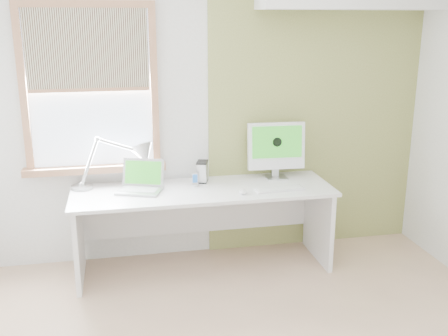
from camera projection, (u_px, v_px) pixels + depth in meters
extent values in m
cube|color=silver|center=(208.00, 114.00, 4.65)|extent=(4.00, 0.02, 2.60)
cube|color=olive|center=(315.00, 111.00, 4.82)|extent=(2.00, 0.02, 2.60)
cube|color=#A66E4C|center=(23.00, 91.00, 4.24)|extent=(0.06, 0.06, 1.42)
cube|color=#A66E4C|center=(154.00, 88.00, 4.45)|extent=(0.06, 0.06, 1.42)
cube|color=#A66E4C|center=(84.00, 4.00, 4.16)|extent=(1.00, 0.06, 0.06)
cube|color=#A66E4C|center=(96.00, 169.00, 4.51)|extent=(1.20, 0.14, 0.06)
cube|color=#D1E2F9|center=(90.00, 89.00, 4.36)|extent=(1.00, 0.01, 1.30)
cube|color=beige|center=(87.00, 50.00, 4.23)|extent=(0.98, 0.02, 0.65)
cube|color=#A66E4C|center=(90.00, 90.00, 4.32)|extent=(0.98, 0.03, 0.03)
cube|color=white|center=(203.00, 191.00, 4.43)|extent=(2.20, 0.70, 0.03)
cube|color=white|center=(79.00, 241.00, 4.32)|extent=(0.04, 0.64, 0.70)
cube|color=white|center=(318.00, 222.00, 4.73)|extent=(0.04, 0.64, 0.70)
cube|color=white|center=(198.00, 207.00, 4.80)|extent=(2.08, 0.02, 0.48)
cylinder|color=#B1B4B6|center=(82.00, 187.00, 4.43)|extent=(0.21, 0.21, 0.03)
sphere|color=#B1B4B6|center=(82.00, 185.00, 4.42)|extent=(0.06, 0.06, 0.05)
cylinder|color=#B1B4B6|center=(90.00, 162.00, 4.40)|extent=(0.18, 0.06, 0.39)
sphere|color=#B1B4B6|center=(97.00, 139.00, 4.37)|extent=(0.05, 0.05, 0.05)
cylinder|color=#B1B4B6|center=(119.00, 145.00, 4.43)|extent=(0.36, 0.04, 0.15)
sphere|color=#B1B4B6|center=(140.00, 151.00, 4.49)|extent=(0.05, 0.05, 0.04)
cone|color=#B1B4B6|center=(144.00, 155.00, 4.51)|extent=(0.30, 0.32, 0.24)
cube|color=#B1B4B6|center=(140.00, 191.00, 4.35)|extent=(0.42, 0.35, 0.02)
cube|color=#B2B5B7|center=(139.00, 189.00, 4.34)|extent=(0.33, 0.24, 0.00)
cube|color=#B1B4B6|center=(143.00, 172.00, 4.43)|extent=(0.36, 0.19, 0.23)
cube|color=#2A9021|center=(143.00, 172.00, 4.42)|extent=(0.31, 0.16, 0.19)
cylinder|color=#B1B4B6|center=(195.00, 185.00, 4.50)|extent=(0.06, 0.06, 0.02)
cube|color=#B1B4B6|center=(195.00, 178.00, 4.49)|extent=(0.05, 0.01, 0.10)
cube|color=#194C99|center=(195.00, 178.00, 4.48)|extent=(0.04, 0.00, 0.07)
cube|color=#B1B4B6|center=(202.00, 172.00, 4.60)|extent=(0.12, 0.16, 0.18)
cube|color=black|center=(202.00, 162.00, 4.57)|extent=(0.13, 0.16, 0.01)
cube|color=black|center=(202.00, 181.00, 4.62)|extent=(0.13, 0.16, 0.01)
cube|color=#B1B4B6|center=(276.00, 177.00, 4.73)|extent=(0.20, 0.18, 0.01)
cube|color=#B1B4B6|center=(275.00, 167.00, 4.73)|extent=(0.06, 0.02, 0.17)
cube|color=white|center=(276.00, 146.00, 4.67)|extent=(0.52, 0.11, 0.42)
cube|color=#2A9021|center=(277.00, 142.00, 4.63)|extent=(0.45, 0.05, 0.28)
cylinder|color=black|center=(277.00, 142.00, 4.63)|extent=(0.08, 0.01, 0.08)
cube|color=white|center=(280.00, 189.00, 4.39)|extent=(0.42, 0.14, 0.02)
cube|color=white|center=(280.00, 188.00, 4.39)|extent=(0.39, 0.11, 0.00)
ellipsoid|color=white|center=(243.00, 192.00, 4.30)|extent=(0.10, 0.12, 0.03)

